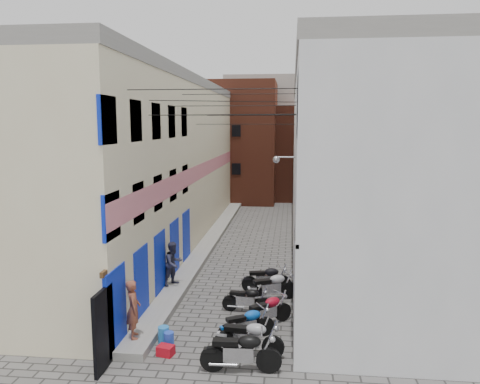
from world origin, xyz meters
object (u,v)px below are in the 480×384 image
(water_jug_near, at_px, (169,340))
(person_a, at_px, (133,309))
(motorcycle_f, at_px, (272,285))
(motorcycle_b, at_px, (249,336))
(motorcycle_c, at_px, (246,322))
(person_b, at_px, (174,263))
(motorcycle_d, at_px, (268,309))
(motorcycle_a, at_px, (241,349))
(water_jug_far, at_px, (164,335))
(motorcycle_g, at_px, (266,277))
(motorcycle_e, at_px, (247,298))
(red_crate, at_px, (166,350))

(water_jug_near, bearing_deg, person_a, 178.57)
(motorcycle_f, xyz_separation_m, water_jug_near, (-2.84, -4.02, -0.36))
(person_a, bearing_deg, motorcycle_b, -114.17)
(motorcycle_c, relative_size, person_b, 1.09)
(motorcycle_c, height_order, water_jug_near, motorcycle_c)
(water_jug_near, bearing_deg, motorcycle_d, 32.86)
(person_b, bearing_deg, motorcycle_a, -116.73)
(water_jug_near, height_order, water_jug_far, water_jug_far)
(person_a, distance_m, person_b, 4.62)
(motorcycle_b, height_order, person_a, person_a)
(person_a, bearing_deg, motorcycle_g, -56.27)
(motorcycle_e, xyz_separation_m, motorcycle_f, (0.82, 1.15, 0.09))
(motorcycle_e, height_order, person_b, person_b)
(motorcycle_f, relative_size, person_b, 1.19)
(water_jug_far, height_order, red_crate, water_jug_far)
(motorcycle_f, distance_m, water_jug_far, 4.88)
(motorcycle_g, relative_size, person_b, 1.14)
(motorcycle_b, bearing_deg, motorcycle_g, -175.93)
(water_jug_near, distance_m, water_jug_far, 0.32)
(motorcycle_g, relative_size, water_jug_near, 4.22)
(motorcycle_a, xyz_separation_m, water_jug_far, (-2.47, 1.36, -0.37))
(water_jug_near, relative_size, red_crate, 1.03)
(motorcycle_g, height_order, person_b, person_b)
(motorcycle_a, xyz_separation_m, motorcycle_c, (-0.03, 1.91, -0.09))
(person_a, bearing_deg, motorcycle_d, -85.39)
(motorcycle_g, distance_m, person_b, 3.67)
(motorcycle_a, xyz_separation_m, motorcycle_f, (0.59, 5.15, -0.03))
(motorcycle_c, distance_m, motorcycle_g, 4.25)
(person_a, bearing_deg, water_jug_far, -96.63)
(person_a, relative_size, water_jug_near, 3.77)
(red_crate, bearing_deg, motorcycle_b, 6.35)
(motorcycle_a, distance_m, motorcycle_e, 4.01)
(motorcycle_b, bearing_deg, motorcycle_e, -167.08)
(water_jug_far, bearing_deg, motorcycle_b, -9.64)
(person_a, xyz_separation_m, red_crate, (1.09, -0.50, -0.98))
(motorcycle_f, relative_size, motorcycle_g, 1.05)
(motorcycle_d, bearing_deg, person_a, -107.18)
(motorcycle_d, distance_m, motorcycle_e, 1.32)
(motorcycle_a, relative_size, water_jug_far, 4.16)
(water_jug_near, distance_m, red_crate, 0.48)
(motorcycle_d, relative_size, red_crate, 4.31)
(motorcycle_a, height_order, water_jug_far, motorcycle_a)
(motorcycle_d, height_order, red_crate, motorcycle_d)
(motorcycle_b, relative_size, water_jug_near, 4.38)
(motorcycle_a, relative_size, person_b, 1.26)
(motorcycle_d, height_order, water_jug_far, motorcycle_d)
(motorcycle_d, distance_m, water_jug_near, 3.34)
(water_jug_far, bearing_deg, motorcycle_g, 59.65)
(motorcycle_f, distance_m, motorcycle_g, 1.03)
(person_a, relative_size, red_crate, 3.88)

